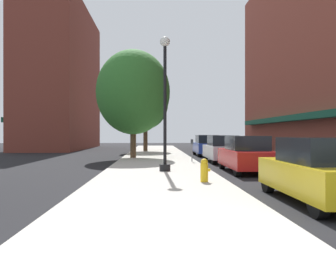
% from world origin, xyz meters
% --- Properties ---
extents(ground_plane, '(90.00, 90.00, 0.00)m').
position_xyz_m(ground_plane, '(4.00, 18.00, 0.00)').
color(ground_plane, black).
extents(sidewalk_slab, '(4.80, 50.00, 0.12)m').
position_xyz_m(sidewalk_slab, '(0.00, 19.00, 0.06)').
color(sidewalk_slab, '#B7B2A8').
rests_on(sidewalk_slab, ground).
extents(building_far_background, '(6.80, 18.00, 16.35)m').
position_xyz_m(building_far_background, '(-11.01, 37.00, 8.15)').
color(building_far_background, brown).
rests_on(building_far_background, ground).
extents(lamppost, '(0.48, 0.48, 5.90)m').
position_xyz_m(lamppost, '(0.31, 10.68, 3.20)').
color(lamppost, black).
rests_on(lamppost, sidewalk_slab).
extents(fire_hydrant, '(0.33, 0.26, 0.79)m').
position_xyz_m(fire_hydrant, '(1.54, 7.15, 0.52)').
color(fire_hydrant, gold).
rests_on(fire_hydrant, sidewalk_slab).
extents(parking_meter_near, '(0.14, 0.09, 1.31)m').
position_xyz_m(parking_meter_near, '(2.05, 15.86, 0.95)').
color(parking_meter_near, slate).
rests_on(parking_meter_near, sidewalk_slab).
extents(tree_near, '(5.07, 5.07, 7.43)m').
position_xyz_m(tree_near, '(-1.62, 19.55, 4.62)').
color(tree_near, '#4C3823').
rests_on(tree_near, sidewalk_slab).
extents(tree_mid, '(4.32, 4.32, 7.04)m').
position_xyz_m(tree_mid, '(-1.01, 28.76, 4.67)').
color(tree_mid, '#422D1E').
rests_on(tree_mid, sidewalk_slab).
extents(car_yellow, '(1.80, 4.30, 1.66)m').
position_xyz_m(car_yellow, '(4.00, 3.96, 0.81)').
color(car_yellow, black).
rests_on(car_yellow, ground).
extents(car_red, '(1.80, 4.30, 1.66)m').
position_xyz_m(car_red, '(4.00, 11.05, 0.81)').
color(car_red, black).
rests_on(car_red, ground).
extents(car_silver, '(1.80, 4.30, 1.66)m').
position_xyz_m(car_silver, '(4.00, 16.69, 0.81)').
color(car_silver, black).
rests_on(car_silver, ground).
extents(car_blue, '(1.80, 4.30, 1.66)m').
position_xyz_m(car_blue, '(4.00, 23.16, 0.81)').
color(car_blue, black).
rests_on(car_blue, ground).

